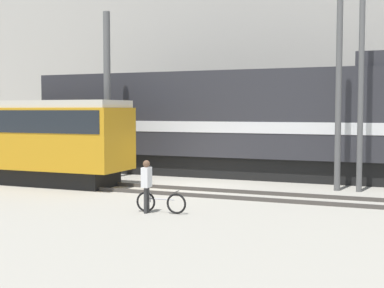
% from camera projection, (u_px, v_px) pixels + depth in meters
% --- Properties ---
extents(ground_plane, '(120.00, 120.00, 0.00)m').
position_uv_depth(ground_plane, '(185.00, 188.00, 21.56)').
color(ground_plane, '#9E998C').
extents(track_near, '(60.00, 1.51, 0.14)m').
position_uv_depth(track_near, '(172.00, 190.00, 20.37)').
color(track_near, '#47423D').
rests_on(track_near, ground).
extents(track_far, '(60.00, 1.51, 0.14)m').
position_uv_depth(track_far, '(221.00, 174.00, 25.62)').
color(track_far, '#47423D').
rests_on(track_far, ground).
extents(building_backdrop, '(46.86, 6.00, 12.80)m').
position_uv_depth(building_backdrop, '(270.00, 59.00, 33.84)').
color(building_backdrop, '#B7B2A8').
rests_on(building_backdrop, ground).
extents(freight_locomotive, '(18.51, 3.04, 5.52)m').
position_uv_depth(freight_locomotive, '(223.00, 122.00, 25.42)').
color(freight_locomotive, black).
rests_on(freight_locomotive, ground).
extents(streetcar, '(9.68, 2.54, 3.53)m').
position_uv_depth(streetcar, '(22.00, 136.00, 22.92)').
color(streetcar, black).
rests_on(streetcar, ground).
extents(bicycle, '(1.63, 0.44, 0.69)m').
position_uv_depth(bicycle, '(161.00, 203.00, 16.27)').
color(bicycle, black).
rests_on(bicycle, ground).
extents(person, '(0.24, 0.37, 1.62)m').
position_uv_depth(person, '(147.00, 181.00, 16.22)').
color(person, '#333333').
rests_on(person, ground).
extents(utility_pole_left, '(0.32, 0.32, 7.61)m').
position_uv_depth(utility_pole_left, '(107.00, 95.00, 24.48)').
color(utility_pole_left, '#595959').
rests_on(utility_pole_left, ground).
extents(utility_pole_center, '(0.24, 0.24, 7.81)m').
position_uv_depth(utility_pole_center, '(339.00, 90.00, 20.58)').
color(utility_pole_center, '#595959').
rests_on(utility_pole_center, ground).
extents(utility_pole_right, '(0.21, 0.21, 9.96)m').
position_uv_depth(utility_pole_right, '(361.00, 61.00, 20.20)').
color(utility_pole_right, '#595959').
rests_on(utility_pole_right, ground).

